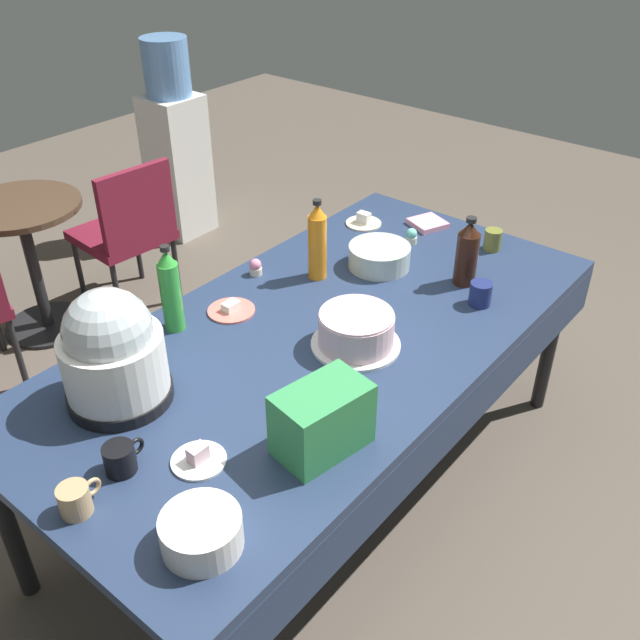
{
  "coord_description": "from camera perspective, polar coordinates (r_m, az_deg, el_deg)",
  "views": [
    {
      "loc": [
        -1.56,
        -1.27,
        2.14
      ],
      "look_at": [
        0.0,
        0.0,
        0.8
      ],
      "focal_mm": 39.5,
      "sensor_mm": 36.0,
      "label": 1
    }
  ],
  "objects": [
    {
      "name": "cupcake_cocoa",
      "position": [
        2.93,
        12.25,
        5.22
      ],
      "size": [
        0.05,
        0.05,
        0.07
      ],
      "color": "beige",
      "rests_on": "potluck_table"
    },
    {
      "name": "coffee_mug_olive",
      "position": [
        3.04,
        13.85,
        6.36
      ],
      "size": [
        0.11,
        0.07,
        0.09
      ],
      "color": "olive",
      "rests_on": "potluck_table"
    },
    {
      "name": "paper_napkin_stack",
      "position": [
        3.2,
        8.72,
        7.75
      ],
      "size": [
        0.18,
        0.18,
        0.02
      ],
      "primitive_type": "cube",
      "rotation": [
        0.0,
        0.0,
        -0.38
      ],
      "color": "pink",
      "rests_on": "potluck_table"
    },
    {
      "name": "soda_bottle_orange_juice",
      "position": [
        2.7,
        -0.22,
        6.34
      ],
      "size": [
        0.07,
        0.07,
        0.33
      ],
      "color": "orange",
      "rests_on": "potluck_table"
    },
    {
      "name": "coffee_mug_black",
      "position": [
        1.99,
        -15.93,
        -10.67
      ],
      "size": [
        0.12,
        0.09,
        0.08
      ],
      "color": "black",
      "rests_on": "potluck_table"
    },
    {
      "name": "round_cafe_table",
      "position": [
        3.84,
        -22.58,
        5.68
      ],
      "size": [
        0.6,
        0.6,
        0.72
      ],
      "color": "#473323",
      "rests_on": "ground"
    },
    {
      "name": "cupcake_vanilla",
      "position": [
        2.48,
        -14.96,
        -0.88
      ],
      "size": [
        0.05,
        0.05,
        0.07
      ],
      "color": "beige",
      "rests_on": "potluck_table"
    },
    {
      "name": "cupcake_berry",
      "position": [
        2.78,
        -5.25,
        4.28
      ],
      "size": [
        0.05,
        0.05,
        0.07
      ],
      "color": "beige",
      "rests_on": "potluck_table"
    },
    {
      "name": "frosted_layer_cake",
      "position": [
        2.35,
        2.94,
        -0.87
      ],
      "size": [
        0.3,
        0.3,
        0.13
      ],
      "color": "silver",
      "rests_on": "potluck_table"
    },
    {
      "name": "dessert_plate_white",
      "position": [
        1.99,
        -9.82,
        -10.97
      ],
      "size": [
        0.15,
        0.15,
        0.05
      ],
      "color": "white",
      "rests_on": "potluck_table"
    },
    {
      "name": "dessert_plate_coral",
      "position": [
        2.57,
        -7.21,
        0.86
      ],
      "size": [
        0.17,
        0.17,
        0.04
      ],
      "color": "#E07266",
      "rests_on": "potluck_table"
    },
    {
      "name": "coffee_mug_navy",
      "position": [
        2.64,
        12.9,
        2.13
      ],
      "size": [
        0.12,
        0.08,
        0.09
      ],
      "color": "navy",
      "rests_on": "potluck_table"
    },
    {
      "name": "soda_carton",
      "position": [
        1.94,
        0.17,
        -8.08
      ],
      "size": [
        0.28,
        0.2,
        0.2
      ],
      "primitive_type": "cube",
      "rotation": [
        0.0,
        0.0,
        -0.18
      ],
      "color": "#338C4C",
      "rests_on": "potluck_table"
    },
    {
      "name": "soda_bottle_lime_soda",
      "position": [
        2.44,
        -12.02,
        2.31
      ],
      "size": [
        0.07,
        0.07,
        0.32
      ],
      "color": "green",
      "rests_on": "potluck_table"
    },
    {
      "name": "ground",
      "position": [
        2.94,
        -0.0,
        -13.07
      ],
      "size": [
        9.0,
        9.0,
        0.0
      ],
      "primitive_type": "plane",
      "color": "brown"
    },
    {
      "name": "cupcake_mint",
      "position": [
        3.03,
        7.41,
        6.75
      ],
      "size": [
        0.05,
        0.05,
        0.07
      ],
      "color": "beige",
      "rests_on": "potluck_table"
    },
    {
      "name": "maroon_chair_right",
      "position": [
        3.87,
        -15.31,
        7.23
      ],
      "size": [
        0.47,
        0.47,
        0.85
      ],
      "color": "maroon",
      "rests_on": "ground"
    },
    {
      "name": "water_cooler",
      "position": [
        4.69,
        -11.64,
        13.72
      ],
      "size": [
        0.32,
        0.32,
        1.24
      ],
      "color": "silver",
      "rests_on": "ground"
    },
    {
      "name": "ceramic_snack_bowl",
      "position": [
        1.77,
        -9.59,
        -16.59
      ],
      "size": [
        0.2,
        0.2,
        0.09
      ],
      "primitive_type": "cylinder",
      "color": "silver",
      "rests_on": "potluck_table"
    },
    {
      "name": "dessert_plate_cream",
      "position": [
        3.18,
        3.55,
        7.98
      ],
      "size": [
        0.16,
        0.16,
        0.06
      ],
      "color": "beige",
      "rests_on": "potluck_table"
    },
    {
      "name": "coffee_mug_tan",
      "position": [
        1.92,
        -19.18,
        -13.58
      ],
      "size": [
        0.12,
        0.08,
        0.08
      ],
      "color": "tan",
      "rests_on": "potluck_table"
    },
    {
      "name": "soda_bottle_cola",
      "position": [
        2.73,
        11.83,
        5.29
      ],
      "size": [
        0.09,
        0.09,
        0.28
      ],
      "color": "#33190F",
      "rests_on": "potluck_table"
    },
    {
      "name": "potluck_table",
      "position": [
        2.48,
        -0.0,
        -2.15
      ],
      "size": [
        2.2,
        1.1,
        0.75
      ],
      "color": "navy",
      "rests_on": "ground"
    },
    {
      "name": "slow_cooker",
      "position": [
        2.15,
        -16.46,
        -2.55
      ],
      "size": [
        0.32,
        0.32,
        0.38
      ],
      "color": "black",
      "rests_on": "potluck_table"
    },
    {
      "name": "glass_salad_bowl",
      "position": [
        2.83,
        4.83,
        5.16
      ],
      "size": [
        0.25,
        0.25,
        0.09
      ],
      "primitive_type": "cylinder",
      "color": "#B2C6BC",
      "rests_on": "potluck_table"
    }
  ]
}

